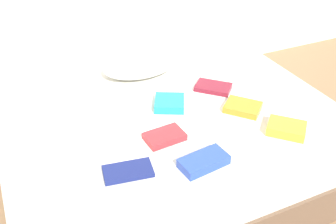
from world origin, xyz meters
name	(u,v)px	position (x,y,z in m)	size (l,w,h in m)	color
ground_plane	(171,176)	(0.00, 0.00, 0.00)	(8.00, 8.00, 0.00)	#93704C
bed	(171,147)	(0.00, 0.00, 0.25)	(2.00, 1.50, 0.50)	brown
pillow	(140,64)	(0.02, 0.54, 0.58)	(0.53, 0.32, 0.15)	white
textbook_teal	(169,103)	(0.02, 0.07, 0.52)	(0.18, 0.18, 0.05)	teal
textbook_maroon	(213,87)	(0.37, 0.14, 0.51)	(0.23, 0.15, 0.03)	maroon
textbook_yellow	(286,128)	(0.50, -0.43, 0.53)	(0.20, 0.15, 0.05)	yellow
textbook_navy	(128,171)	(-0.41, -0.38, 0.51)	(0.24, 0.13, 0.02)	navy
textbook_red	(165,137)	(-0.14, -0.21, 0.52)	(0.21, 0.13, 0.04)	red
textbook_blue	(204,162)	(-0.05, -0.48, 0.52)	(0.24, 0.12, 0.05)	#2847B7
textbook_orange	(243,107)	(0.40, -0.15, 0.52)	(0.20, 0.16, 0.04)	orange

